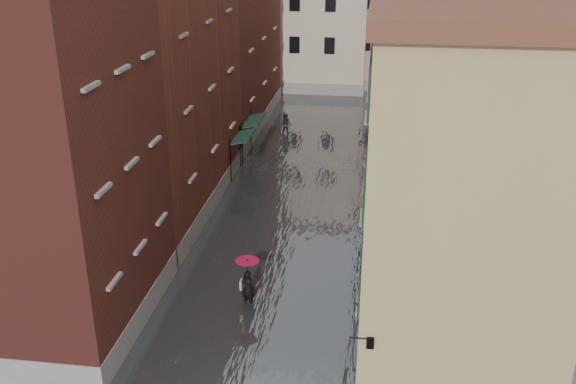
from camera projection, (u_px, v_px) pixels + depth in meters
The scene contains 16 objects.
ground at pixel (260, 306), 25.56m from camera, with size 120.00×120.00×0.00m, color #535355.
floodwater at pixel (300, 183), 37.39m from camera, with size 10.00×60.00×0.20m, color #484C50.
building_left_near at pixel (47, 161), 22.11m from camera, with size 6.00×8.00×13.00m, color maroon.
building_left_mid at pixel (153, 92), 32.25m from camera, with size 6.00×14.00×12.50m, color maroon.
building_left_far at pixel (222, 31), 45.66m from camera, with size 6.00×16.00×14.00m, color maroon.
building_right_near at pixel (460, 204), 20.61m from camera, with size 6.00×8.00×11.50m, color tan.
building_right_mid at pixel (437, 97), 30.37m from camera, with size 6.00×14.00×13.00m, color #98815C.
building_right_far at pixel (420, 54), 44.35m from camera, with size 6.00×16.00×11.50m, color tan.
building_end_cream at pixel (301, 14), 58.13m from camera, with size 12.00×9.00×13.00m, color beige.
building_end_pink at pixel (401, 18), 59.00m from camera, with size 10.00×9.00×12.00m, color tan.
awning_near at pixel (243, 138), 37.58m from camera, with size 1.09×2.70×2.80m.
awning_far at pixel (253, 122), 40.64m from camera, with size 1.09×3.00×2.80m.
wall_lantern at pixel (370, 342), 18.36m from camera, with size 0.71×0.22×0.35m.
window_planters at pixel (368, 238), 23.31m from camera, with size 0.59×8.56×0.84m.
pedestrian_main at pixel (248, 278), 25.03m from camera, with size 0.97×0.97×2.06m.
pedestrian_far at pixel (286, 125), 45.56m from camera, with size 0.82×0.64×1.69m, color black.
Camera 1 is at (4.13, -21.45, 14.07)m, focal length 40.00 mm.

